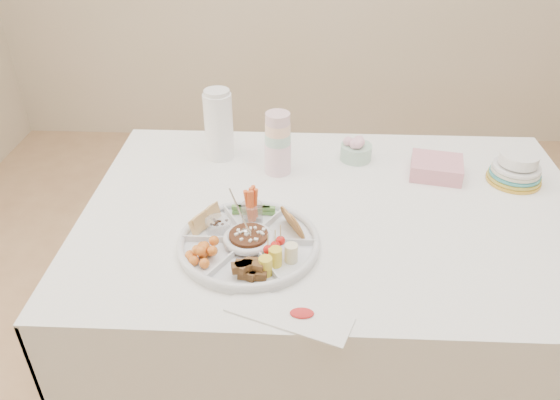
{
  "coord_description": "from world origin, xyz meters",
  "views": [
    {
      "loc": [
        -0.11,
        -1.37,
        1.68
      ],
      "look_at": [
        -0.17,
        -0.1,
        0.85
      ],
      "focal_mm": 35.0,
      "sensor_mm": 36.0,
      "label": 1
    }
  ],
  "objects_px": {
    "party_tray": "(249,241)",
    "thermos": "(219,124)",
    "dining_table": "(330,301)",
    "plate_stack": "(517,166)"
  },
  "relations": [
    {
      "from": "party_tray",
      "to": "thermos",
      "type": "distance_m",
      "value": 0.54
    },
    {
      "from": "thermos",
      "to": "dining_table",
      "type": "bearing_deg",
      "value": -38.35
    },
    {
      "from": "party_tray",
      "to": "plate_stack",
      "type": "bearing_deg",
      "value": 24.98
    },
    {
      "from": "dining_table",
      "to": "plate_stack",
      "type": "height_order",
      "value": "plate_stack"
    },
    {
      "from": "thermos",
      "to": "plate_stack",
      "type": "relative_size",
      "value": 1.46
    },
    {
      "from": "thermos",
      "to": "plate_stack",
      "type": "height_order",
      "value": "thermos"
    },
    {
      "from": "party_tray",
      "to": "plate_stack",
      "type": "relative_size",
      "value": 2.21
    },
    {
      "from": "dining_table",
      "to": "plate_stack",
      "type": "distance_m",
      "value": 0.75
    },
    {
      "from": "thermos",
      "to": "plate_stack",
      "type": "bearing_deg",
      "value": -7.27
    },
    {
      "from": "party_tray",
      "to": "thermos",
      "type": "relative_size",
      "value": 1.52
    }
  ]
}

